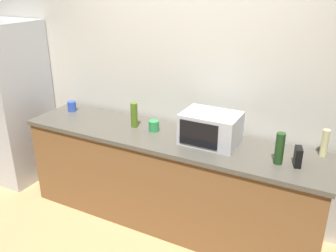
{
  "coord_description": "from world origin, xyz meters",
  "views": [
    {
      "loc": [
        1.38,
        -2.25,
        2.24
      ],
      "look_at": [
        0.0,
        0.4,
        1.0
      ],
      "focal_mm": 39.04,
      "sensor_mm": 36.0,
      "label": 1
    }
  ],
  "objects_px": {
    "mug_green": "(154,126)",
    "microwave": "(211,128)",
    "cordless_phone": "(298,157)",
    "bottle_vinegar": "(325,143)",
    "refrigerator": "(9,102)",
    "mug_blue": "(72,106)",
    "bottle_olive_oil": "(134,115)",
    "bottle_wine": "(280,148)"
  },
  "relations": [
    {
      "from": "bottle_wine",
      "to": "mug_blue",
      "type": "bearing_deg",
      "value": 175.42
    },
    {
      "from": "bottle_vinegar",
      "to": "mug_blue",
      "type": "distance_m",
      "value": 2.49
    },
    {
      "from": "refrigerator",
      "to": "mug_blue",
      "type": "bearing_deg",
      "value": 7.9
    },
    {
      "from": "microwave",
      "to": "cordless_phone",
      "type": "distance_m",
      "value": 0.74
    },
    {
      "from": "microwave",
      "to": "bottle_wine",
      "type": "bearing_deg",
      "value": -10.16
    },
    {
      "from": "microwave",
      "to": "cordless_phone",
      "type": "relative_size",
      "value": 3.2
    },
    {
      "from": "bottle_wine",
      "to": "cordless_phone",
      "type": "bearing_deg",
      "value": 12.09
    },
    {
      "from": "refrigerator",
      "to": "bottle_olive_oil",
      "type": "height_order",
      "value": "refrigerator"
    },
    {
      "from": "microwave",
      "to": "bottle_olive_oil",
      "type": "bearing_deg",
      "value": 179.65
    },
    {
      "from": "microwave",
      "to": "mug_green",
      "type": "height_order",
      "value": "microwave"
    },
    {
      "from": "refrigerator",
      "to": "cordless_phone",
      "type": "xyz_separation_m",
      "value": [
        3.17,
        -0.03,
        0.07
      ]
    },
    {
      "from": "cordless_phone",
      "to": "mug_blue",
      "type": "bearing_deg",
      "value": 160.92
    },
    {
      "from": "refrigerator",
      "to": "bottle_vinegar",
      "type": "xyz_separation_m",
      "value": [
        3.33,
        0.24,
        0.11
      ]
    },
    {
      "from": "bottle_wine",
      "to": "refrigerator",
      "type": "bearing_deg",
      "value": 178.87
    },
    {
      "from": "bottle_vinegar",
      "to": "mug_blue",
      "type": "bearing_deg",
      "value": -177.26
    },
    {
      "from": "cordless_phone",
      "to": "bottle_vinegar",
      "type": "relative_size",
      "value": 0.67
    },
    {
      "from": "microwave",
      "to": "bottle_olive_oil",
      "type": "xyz_separation_m",
      "value": [
        -0.77,
        0.0,
        -0.02
      ]
    },
    {
      "from": "bottle_wine",
      "to": "bottle_vinegar",
      "type": "bearing_deg",
      "value": 45.36
    },
    {
      "from": "mug_blue",
      "to": "cordless_phone",
      "type": "bearing_deg",
      "value": -3.6
    },
    {
      "from": "cordless_phone",
      "to": "bottle_olive_oil",
      "type": "height_order",
      "value": "bottle_olive_oil"
    },
    {
      "from": "mug_green",
      "to": "microwave",
      "type": "bearing_deg",
      "value": -0.22
    },
    {
      "from": "cordless_phone",
      "to": "mug_blue",
      "type": "distance_m",
      "value": 2.34
    },
    {
      "from": "mug_blue",
      "to": "refrigerator",
      "type": "bearing_deg",
      "value": -172.1
    },
    {
      "from": "bottle_wine",
      "to": "mug_blue",
      "type": "distance_m",
      "value": 2.2
    },
    {
      "from": "microwave",
      "to": "bottle_vinegar",
      "type": "bearing_deg",
      "value": 11.87
    },
    {
      "from": "bottle_olive_oil",
      "to": "bottle_vinegar",
      "type": "height_order",
      "value": "bottle_olive_oil"
    },
    {
      "from": "refrigerator",
      "to": "microwave",
      "type": "xyz_separation_m",
      "value": [
        2.43,
        0.05,
        0.13
      ]
    },
    {
      "from": "bottle_olive_oil",
      "to": "mug_green",
      "type": "height_order",
      "value": "bottle_olive_oil"
    },
    {
      "from": "microwave",
      "to": "cordless_phone",
      "type": "xyz_separation_m",
      "value": [
        0.74,
        -0.08,
        -0.06
      ]
    },
    {
      "from": "bottle_wine",
      "to": "bottle_olive_oil",
      "type": "xyz_separation_m",
      "value": [
        -1.37,
        0.11,
        -0.01
      ]
    },
    {
      "from": "refrigerator",
      "to": "mug_blue",
      "type": "distance_m",
      "value": 0.85
    },
    {
      "from": "microwave",
      "to": "bottle_vinegar",
      "type": "xyz_separation_m",
      "value": [
        0.89,
        0.19,
        -0.02
      ]
    },
    {
      "from": "bottle_olive_oil",
      "to": "mug_green",
      "type": "xyz_separation_m",
      "value": [
        0.21,
        -0.0,
        -0.07
      ]
    },
    {
      "from": "refrigerator",
      "to": "mug_green",
      "type": "distance_m",
      "value": 1.88
    },
    {
      "from": "cordless_phone",
      "to": "mug_green",
      "type": "xyz_separation_m",
      "value": [
        -1.29,
        0.08,
        -0.03
      ]
    },
    {
      "from": "bottle_olive_oil",
      "to": "mug_blue",
      "type": "bearing_deg",
      "value": 175.6
    },
    {
      "from": "microwave",
      "to": "bottle_vinegar",
      "type": "relative_size",
      "value": 2.14
    },
    {
      "from": "bottle_vinegar",
      "to": "mug_blue",
      "type": "relative_size",
      "value": 2.13
    },
    {
      "from": "refrigerator",
      "to": "bottle_olive_oil",
      "type": "xyz_separation_m",
      "value": [
        1.66,
        0.05,
        0.12
      ]
    },
    {
      "from": "bottle_wine",
      "to": "mug_blue",
      "type": "height_order",
      "value": "bottle_wine"
    },
    {
      "from": "refrigerator",
      "to": "cordless_phone",
      "type": "distance_m",
      "value": 3.17
    },
    {
      "from": "refrigerator",
      "to": "bottle_olive_oil",
      "type": "distance_m",
      "value": 1.67
    }
  ]
}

